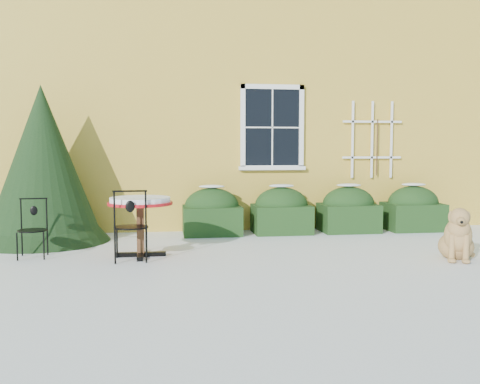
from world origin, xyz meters
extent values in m
plane|color=white|center=(0.00, 0.00, 0.00)|extent=(80.00, 80.00, 0.00)
cube|color=yellow|center=(0.00, 7.00, 3.00)|extent=(12.00, 8.00, 6.00)
cube|color=black|center=(0.90, 2.96, 1.98)|extent=(1.05, 0.03, 1.45)
cube|color=white|center=(0.90, 2.95, 2.75)|extent=(1.23, 0.06, 0.09)
cube|color=white|center=(0.90, 2.95, 1.21)|extent=(1.23, 0.06, 0.09)
cube|color=white|center=(0.33, 2.95, 1.98)|extent=(0.09, 0.06, 1.63)
cube|color=white|center=(1.47, 2.95, 1.98)|extent=(0.09, 0.06, 1.63)
cube|color=white|center=(0.90, 2.94, 1.98)|extent=(0.02, 0.02, 1.45)
cube|color=white|center=(0.90, 2.94, 1.98)|extent=(1.05, 0.02, 0.02)
cube|color=white|center=(0.90, 2.95, 1.20)|extent=(1.29, 0.14, 0.07)
cube|color=white|center=(2.50, 2.94, 1.75)|extent=(0.04, 0.03, 1.50)
cube|color=white|center=(2.90, 2.94, 1.75)|extent=(0.04, 0.03, 1.50)
cube|color=white|center=(3.30, 2.94, 1.75)|extent=(0.04, 0.03, 1.50)
cube|color=white|center=(2.90, 2.94, 1.40)|extent=(1.20, 0.03, 0.04)
cube|color=white|center=(2.90, 2.94, 2.10)|extent=(1.20, 0.03, 0.04)
cylinder|color=#472D19|center=(3.00, 2.92, 1.60)|extent=(0.02, 0.02, 1.10)
cube|color=black|center=(-0.30, 2.55, 0.26)|extent=(1.05, 0.80, 0.52)
ellipsoid|color=black|center=(-0.30, 2.55, 0.52)|extent=(1.00, 0.72, 0.67)
ellipsoid|color=white|center=(-0.30, 2.55, 0.88)|extent=(0.47, 0.32, 0.06)
cube|color=black|center=(1.00, 2.55, 0.26)|extent=(1.05, 0.80, 0.52)
ellipsoid|color=black|center=(1.00, 2.55, 0.52)|extent=(1.00, 0.72, 0.67)
ellipsoid|color=white|center=(1.00, 2.55, 0.88)|extent=(0.47, 0.32, 0.06)
cube|color=black|center=(2.30, 2.55, 0.26)|extent=(1.05, 0.80, 0.52)
ellipsoid|color=black|center=(2.30, 2.55, 0.52)|extent=(1.00, 0.72, 0.67)
ellipsoid|color=white|center=(2.30, 2.55, 0.88)|extent=(0.47, 0.32, 0.06)
cube|color=black|center=(3.60, 2.55, 0.26)|extent=(1.05, 0.80, 0.52)
ellipsoid|color=black|center=(3.60, 2.55, 0.52)|extent=(1.00, 0.72, 0.67)
ellipsoid|color=white|center=(3.60, 2.55, 0.88)|extent=(0.47, 0.32, 0.06)
cone|color=black|center=(-3.17, 2.18, 0.63)|extent=(2.17, 2.17, 1.26)
cone|color=black|center=(-3.17, 2.18, 1.31)|extent=(1.94, 1.94, 2.63)
cube|color=black|center=(-1.51, 0.67, 0.03)|extent=(0.73, 0.08, 0.06)
cube|color=black|center=(-1.51, 0.67, 0.03)|extent=(0.08, 0.73, 0.06)
cube|color=brown|center=(-1.51, 0.67, 0.39)|extent=(0.10, 0.10, 0.78)
cylinder|color=#B80F16|center=(-1.51, 0.67, 0.78)|extent=(0.93, 0.93, 0.04)
cylinder|color=white|center=(-1.51, 0.67, 0.83)|extent=(0.87, 0.87, 0.07)
cylinder|color=black|center=(-1.42, 0.63, 0.24)|extent=(0.03, 0.03, 0.47)
cylinder|color=black|center=(-1.84, 0.62, 0.24)|extent=(0.03, 0.03, 0.47)
cylinder|color=black|center=(-1.41, 0.21, 0.24)|extent=(0.03, 0.03, 0.47)
cylinder|color=black|center=(-1.83, 0.20, 0.24)|extent=(0.03, 0.03, 0.47)
cylinder|color=black|center=(-1.62, 0.41, 0.47)|extent=(0.48, 0.48, 0.02)
cylinder|color=black|center=(-1.41, 0.21, 0.73)|extent=(0.03, 0.03, 0.52)
cylinder|color=black|center=(-1.83, 0.20, 0.73)|extent=(0.03, 0.03, 0.52)
cylinder|color=black|center=(-1.62, 0.20, 0.99)|extent=(0.46, 0.04, 0.03)
ellipsoid|color=black|center=(-1.62, 0.20, 0.78)|extent=(0.13, 0.03, 0.16)
cylinder|color=black|center=(-3.20, 0.60, 0.20)|extent=(0.02, 0.02, 0.40)
cylinder|color=black|center=(-2.85, 0.63, 0.20)|extent=(0.02, 0.02, 0.40)
cylinder|color=black|center=(-3.23, 0.96, 0.20)|extent=(0.02, 0.02, 0.40)
cylinder|color=black|center=(-2.87, 0.98, 0.20)|extent=(0.02, 0.02, 0.40)
cylinder|color=black|center=(-3.04, 0.79, 0.40)|extent=(0.41, 0.41, 0.02)
cylinder|color=black|center=(-3.23, 0.96, 0.62)|extent=(0.02, 0.02, 0.44)
cylinder|color=black|center=(-2.87, 0.98, 0.62)|extent=(0.02, 0.02, 0.44)
cylinder|color=black|center=(-3.05, 0.97, 0.84)|extent=(0.39, 0.05, 0.02)
ellipsoid|color=black|center=(-3.05, 0.97, 0.66)|extent=(0.11, 0.03, 0.14)
ellipsoid|color=tan|center=(2.96, -0.11, 0.18)|extent=(0.66, 0.69, 0.40)
ellipsoid|color=tan|center=(2.89, -0.28, 0.36)|extent=(0.48, 0.46, 0.49)
sphere|color=tan|center=(2.86, -0.33, 0.47)|extent=(0.31, 0.31, 0.31)
cylinder|color=tan|center=(2.75, -0.36, 0.20)|extent=(0.08, 0.08, 0.40)
cylinder|color=tan|center=(2.92, -0.43, 0.20)|extent=(0.08, 0.08, 0.40)
ellipsoid|color=tan|center=(2.74, -0.40, 0.04)|extent=(0.11, 0.14, 0.06)
ellipsoid|color=tan|center=(2.90, -0.47, 0.04)|extent=(0.11, 0.14, 0.06)
cylinder|color=tan|center=(2.86, -0.33, 0.52)|extent=(0.25, 0.28, 0.21)
sphere|color=tan|center=(2.84, -0.38, 0.63)|extent=(0.26, 0.26, 0.26)
ellipsoid|color=tan|center=(2.80, -0.48, 0.59)|extent=(0.19, 0.23, 0.11)
sphere|color=black|center=(2.76, -0.57, 0.59)|extent=(0.04, 0.04, 0.04)
ellipsoid|color=tan|center=(2.75, -0.30, 0.63)|extent=(0.09, 0.11, 0.16)
ellipsoid|color=tan|center=(2.96, -0.39, 0.63)|extent=(0.09, 0.11, 0.16)
cylinder|color=tan|center=(3.18, 0.01, 0.05)|extent=(0.11, 0.32, 0.07)
camera|label=1|loc=(-1.16, -7.14, 1.55)|focal=40.00mm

